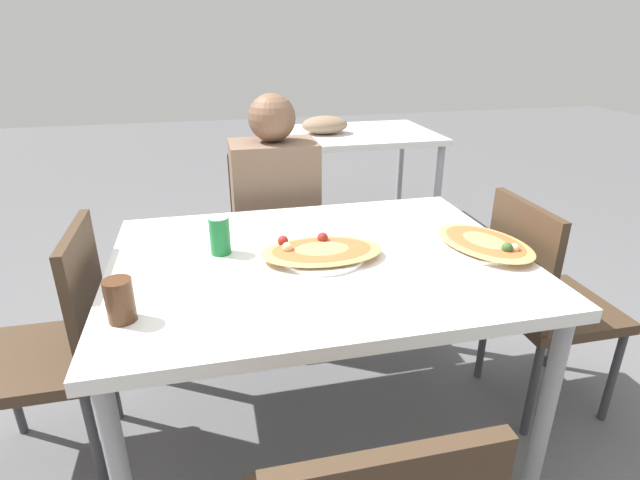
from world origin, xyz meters
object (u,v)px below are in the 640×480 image
chair_side_left (55,342)px  chair_side_right (541,296)px  chair_far_seated (273,233)px  pizza_main (321,252)px  pizza_second (485,244)px  dining_table (319,274)px  person_seated (275,202)px  drink_glass (120,300)px  soda_can (220,236)px

chair_side_left → chair_side_right: 1.69m
chair_side_left → chair_far_seated: bearing=-47.1°
chair_side_right → pizza_main: chair_side_right is taller
chair_far_seated → pizza_second: (0.59, -0.88, 0.26)m
chair_far_seated → chair_side_right: (0.89, -0.84, 0.00)m
dining_table → person_seated: bearing=93.2°
dining_table → person_seated: person_seated is taller
dining_table → drink_glass: bearing=-155.7°
person_seated → soda_can: 0.67m
chair_side_right → pizza_second: (-0.30, -0.04, 0.26)m
chair_far_seated → drink_glass: 1.23m
chair_far_seated → person_seated: (-0.00, -0.11, 0.20)m
soda_can → drink_glass: 0.44m
chair_far_seated → soda_can: chair_far_seated is taller
chair_far_seated → chair_side_right: size_ratio=1.00×
dining_table → drink_glass: size_ratio=11.55×
soda_can → dining_table: bearing=-18.3°
chair_side_left → pizza_second: size_ratio=2.04×
person_seated → pizza_second: 0.97m
pizza_second → pizza_main: bearing=173.9°
dining_table → chair_far_seated: size_ratio=1.54×
chair_side_right → person_seated: person_seated is taller
chair_far_seated → person_seated: bearing=90.0°
pizza_second → soda_can: bearing=169.0°
soda_can → drink_glass: (-0.26, -0.36, -0.01)m
pizza_main → chair_far_seated: bearing=93.2°
chair_side_right → pizza_second: size_ratio=2.04×
chair_far_seated → pizza_second: bearing=123.8°
chair_side_left → pizza_second: chair_side_left is taller
dining_table → chair_side_left: bearing=175.5°
chair_far_seated → soda_can: (-0.26, -0.72, 0.30)m
dining_table → soda_can: (-0.30, 0.10, 0.12)m
chair_far_seated → pizza_second: size_ratio=2.04×
drink_glass → pizza_second: (1.12, 0.19, -0.04)m
dining_table → soda_can: bearing=161.7°
drink_glass → chair_side_left: bearing=131.0°
chair_far_seated → drink_glass: bearing=63.9°
person_seated → pizza_second: (0.59, -0.77, 0.07)m
dining_table → pizza_main: pizza_main is taller
soda_can → drink_glass: soda_can is taller
chair_side_left → pizza_main: chair_side_left is taller
chair_side_right → drink_glass: bearing=-80.6°
chair_side_right → drink_glass: 1.46m
soda_can → pizza_second: size_ratio=0.30×
chair_side_right → pizza_main: (-0.84, 0.01, 0.26)m
dining_table → chair_side_left: chair_side_left is taller
chair_far_seated → chair_side_left: 1.10m
chair_far_seated → drink_glass: (-0.53, -1.07, 0.30)m
chair_far_seated → chair_side_left: (-0.81, -0.75, 0.00)m
chair_side_left → chair_side_right: (1.69, -0.09, 0.00)m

